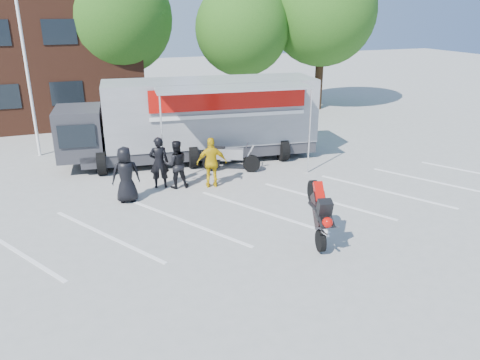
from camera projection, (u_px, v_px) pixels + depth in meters
ground at (268, 224)px, 14.03m from camera, size 100.00×100.00×0.00m
parking_bay_lines at (255, 212)px, 14.90m from camera, size 18.09×13.33×0.01m
flagpole at (28, 35)px, 18.93m from camera, size 1.61×0.12×8.00m
tree_left at (116, 18)px, 25.44m from camera, size 6.12×6.12×8.64m
tree_mid at (242, 29)px, 27.13m from camera, size 5.44×5.44×7.68m
tree_right at (323, 12)px, 28.05m from camera, size 6.46×6.46×9.12m
transporter_truck at (201, 159)px, 20.09m from camera, size 11.10×6.32×3.36m
parked_motorcycle at (231, 171)px, 18.59m from camera, size 2.44×1.72×1.22m
stunt_bike_rider at (313, 241)px, 13.04m from camera, size 1.14×1.80×1.96m
spectator_leather_a at (126, 175)px, 15.40m from camera, size 0.94×0.63×1.89m
spectator_leather_b at (159, 163)px, 16.63m from camera, size 0.75×0.55×1.88m
spectator_leather_c at (176, 164)px, 16.64m from camera, size 0.90×0.73×1.75m
spectator_hivis at (212, 163)px, 16.69m from camera, size 1.14×0.67×1.83m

